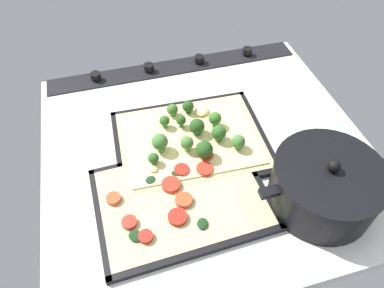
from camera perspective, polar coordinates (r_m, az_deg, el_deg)
The scene contains 7 objects.
ground_plane at distance 85.35cm, azimuth 2.36°, elevation -1.18°, with size 75.78×71.59×3.00cm, color silver.
stove_control_panel at distance 106.95cm, azimuth -2.82°, elevation 12.37°, with size 72.75×7.00×2.60cm.
baking_tray_front at distance 84.72cm, azimuth -0.20°, elevation 0.30°, with size 36.37×28.78×1.30cm.
broccoli_pizza at distance 83.50cm, azimuth -0.07°, elevation 1.01°, with size 33.89×26.30×6.05cm.
baking_tray_back at distance 74.96cm, azimuth -1.69°, elevation -8.92°, with size 36.05×27.05×1.30cm.
veggie_pizza_back at distance 74.42cm, azimuth -1.92°, elevation -8.56°, with size 33.57×24.56×1.90cm.
cooking_pot at distance 75.82cm, azimuth 20.49°, elevation -6.24°, with size 28.52×21.75×12.65cm.
Camera 1 is at (18.16, 52.25, 63.50)cm, focal length 33.27 mm.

